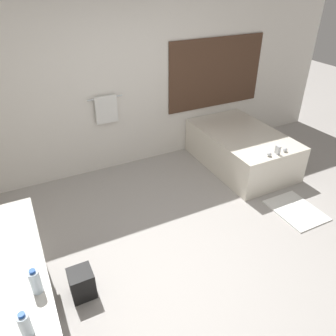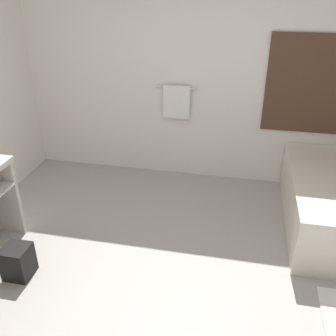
# 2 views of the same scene
# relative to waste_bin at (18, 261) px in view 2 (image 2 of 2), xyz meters

# --- Properties ---
(ground_plane) EXTENTS (16.00, 16.00, 0.00)m
(ground_plane) POSITION_rel_waste_bin_xyz_m (1.29, -0.04, -0.15)
(ground_plane) COLOR #A8A39E
(ground_plane) RESTS_ON ground
(wall_back_with_blinds) EXTENTS (7.40, 0.13, 2.70)m
(wall_back_with_blinds) POSITION_rel_waste_bin_xyz_m (1.35, 2.19, 1.20)
(wall_back_with_blinds) COLOR white
(wall_back_with_blinds) RESTS_ON ground_plane
(waste_bin) EXTENTS (0.23, 0.23, 0.30)m
(waste_bin) POSITION_rel_waste_bin_xyz_m (0.00, 0.00, 0.00)
(waste_bin) COLOR black
(waste_bin) RESTS_ON ground_plane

